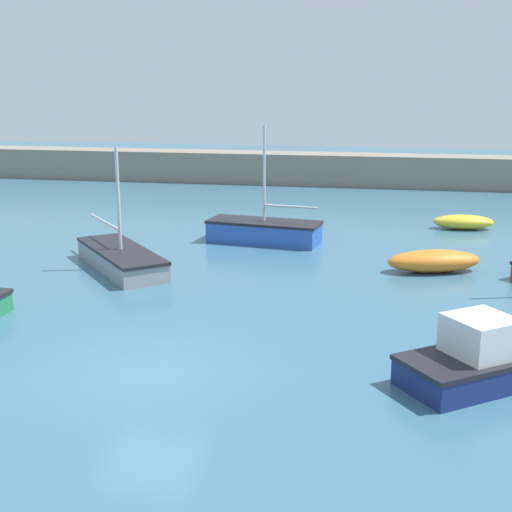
{
  "coord_description": "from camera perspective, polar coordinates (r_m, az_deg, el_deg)",
  "views": [
    {
      "loc": [
        5.7,
        -15.78,
        7.24
      ],
      "look_at": [
        0.72,
        10.71,
        0.41
      ],
      "focal_mm": 50.0,
      "sensor_mm": 36.0,
      "label": 1
    }
  ],
  "objects": [
    {
      "name": "rowboat_white_midwater",
      "position": [
        36.05,
        16.25,
        2.63
      ],
      "size": [
        2.96,
        1.41,
        0.7
      ],
      "rotation": [
        0.0,
        0.0,
        0.07
      ],
      "color": "yellow",
      "rests_on": "ground_plane"
    },
    {
      "name": "cabin_cruiser_white",
      "position": [
        18.31,
        17.98,
        -7.82
      ],
      "size": [
        4.78,
        4.23,
        1.69
      ],
      "rotation": [
        0.0,
        0.0,
        0.64
      ],
      "color": "navy",
      "rests_on": "ground_plane"
    },
    {
      "name": "sailboat_short_mast",
      "position": [
        31.78,
        0.65,
        2.01
      ],
      "size": [
        5.21,
        2.53,
        5.19
      ],
      "rotation": [
        0.0,
        0.0,
        3.0
      ],
      "color": "#2D56B7",
      "rests_on": "ground_plane"
    },
    {
      "name": "harbor_breakwater",
      "position": [
        49.44,
        3.98,
        6.99
      ],
      "size": [
        67.52,
        2.6,
        2.1
      ],
      "primitive_type": "cube",
      "color": "gray",
      "rests_on": "ground_plane"
    },
    {
      "name": "rowboat_blue_near",
      "position": [
        27.84,
        14.03,
        -0.39
      ],
      "size": [
        3.83,
        2.33,
        0.84
      ],
      "rotation": [
        0.0,
        0.0,
        0.29
      ],
      "color": "orange",
      "rests_on": "ground_plane"
    },
    {
      "name": "sailboat_twin_hulled",
      "position": [
        27.87,
        -10.74,
        -0.18
      ],
      "size": [
        5.02,
        5.5,
        4.68
      ],
      "rotation": [
        0.0,
        0.0,
        5.42
      ],
      "color": "gray",
      "rests_on": "ground_plane"
    },
    {
      "name": "ground_plane",
      "position": [
        18.32,
        -8.54,
        -9.57
      ],
      "size": [
        120.0,
        120.0,
        0.2
      ],
      "primitive_type": "cube",
      "color": "#38667F"
    }
  ]
}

